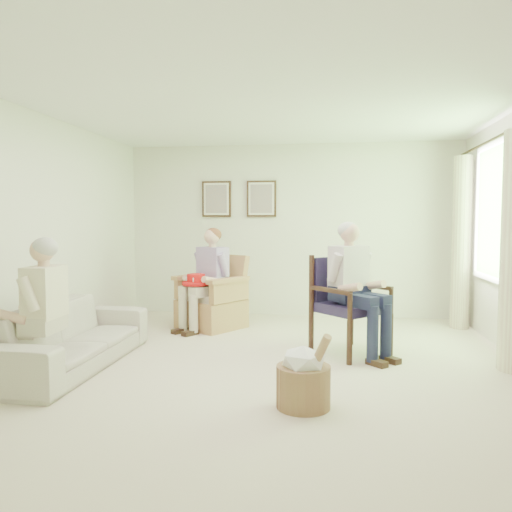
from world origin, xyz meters
name	(u,v)px	position (x,y,z in m)	size (l,w,h in m)	color
floor	(269,366)	(0.00, 0.00, 0.00)	(5.50, 5.50, 0.00)	beige
back_wall	(291,230)	(0.00, 2.75, 1.30)	(5.00, 0.04, 2.60)	silver
front_wall	(191,254)	(0.00, -2.75, 1.30)	(5.00, 0.04, 2.60)	silver
left_wall	(33,235)	(-2.50, 0.00, 1.30)	(0.04, 5.50, 2.60)	silver
ceiling	(269,100)	(0.00, 0.00, 2.60)	(5.00, 5.50, 0.02)	white
window	(497,208)	(2.46, 1.20, 1.58)	(0.13, 2.50, 1.63)	#2D6B23
curtain_right	(461,243)	(2.33, 2.18, 1.15)	(0.34, 0.34, 2.30)	beige
framed_print_left	(216,199)	(-1.15, 2.71, 1.78)	(0.45, 0.05, 0.55)	#382114
framed_print_right	(261,199)	(-0.45, 2.71, 1.78)	(0.45, 0.05, 0.55)	#382114
wicker_armchair	(212,304)	(-0.99, 1.71, 0.31)	(0.77, 0.76, 0.98)	tan
wood_armchair	(350,300)	(0.82, 0.68, 0.57)	(0.68, 0.64, 1.04)	black
sofa	(70,336)	(-1.95, -0.30, 0.31)	(0.82, 2.10, 0.61)	beige
person_wicker	(210,272)	(-0.99, 1.58, 0.77)	(0.40, 0.63, 1.32)	beige
person_dark	(351,279)	(0.82, 0.51, 0.83)	(0.40, 0.62, 1.40)	#1B1F3C
person_sofa	(38,303)	(-1.95, -0.82, 0.72)	(0.42, 0.63, 1.27)	beige
red_hat	(196,281)	(-1.13, 1.41, 0.67)	(0.36, 0.36, 0.14)	red
hatbox	(304,377)	(0.40, -1.05, 0.24)	(0.55, 0.55, 0.62)	tan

